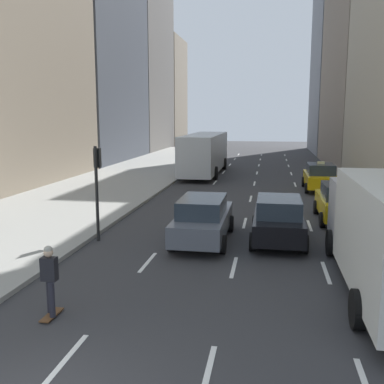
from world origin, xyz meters
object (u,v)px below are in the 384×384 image
object	(u,v)px
taxi_second	(320,177)
taxi_lead	(340,202)
traffic_light_pole	(97,178)
skateboarder	(50,278)
sedan_silver_behind	(203,219)
sedan_black_near	(278,219)
city_bus	(205,152)

from	to	relation	value
taxi_second	taxi_lead	bearing A→B (deg)	-90.00
taxi_lead	traffic_light_pole	size ratio (longest dim) A/B	1.22
skateboarder	traffic_light_pole	world-z (taller)	traffic_light_pole
taxi_second	traffic_light_pole	bearing A→B (deg)	-125.43
taxi_lead	traffic_light_pole	world-z (taller)	traffic_light_pole
taxi_second	traffic_light_pole	xyz separation A→B (m)	(-9.55, -13.42, 1.53)
taxi_second	sedan_silver_behind	distance (m)	14.07
taxi_second	sedan_black_near	distance (m)	12.84
taxi_lead	city_bus	world-z (taller)	city_bus
taxi_lead	traffic_light_pole	xyz separation A→B (m)	(-9.55, -4.80, 1.53)
taxi_second	traffic_light_pole	world-z (taller)	traffic_light_pole
skateboarder	taxi_lead	bearing A→B (deg)	54.29
sedan_silver_behind	traffic_light_pole	bearing A→B (deg)	-172.61
sedan_silver_behind	city_bus	bearing A→B (deg)	98.08
sedan_silver_behind	city_bus	size ratio (longest dim) A/B	0.43
traffic_light_pole	skateboarder	bearing A→B (deg)	-78.11
sedan_silver_behind	skateboarder	size ratio (longest dim) A/B	2.85
taxi_second	sedan_black_near	world-z (taller)	taxi_second
sedan_silver_behind	city_bus	distance (m)	20.04
taxi_second	sedan_silver_behind	size ratio (longest dim) A/B	0.89
taxi_lead	skateboarder	xyz separation A→B (m)	(-8.17, -11.36, 0.08)
sedan_black_near	city_bus	distance (m)	20.26
city_bus	taxi_lead	bearing A→B (deg)	-61.55
taxi_lead	sedan_black_near	world-z (taller)	taxi_lead
taxi_second	city_bus	world-z (taller)	city_bus
traffic_light_pole	city_bus	bearing A→B (deg)	86.80
sedan_silver_behind	traffic_light_pole	xyz separation A→B (m)	(-3.95, -0.51, 1.53)
taxi_second	skateboarder	bearing A→B (deg)	-112.24
sedan_black_near	taxi_second	bearing A→B (deg)	77.41
skateboarder	city_bus	bearing A→B (deg)	90.52
taxi_second	skateboarder	size ratio (longest dim) A/B	2.52
traffic_light_pole	sedan_silver_behind	bearing A→B (deg)	7.39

